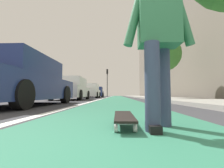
% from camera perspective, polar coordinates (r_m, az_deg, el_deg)
% --- Properties ---
extents(ground_plane, '(80.00, 80.00, 0.00)m').
position_cam_1_polar(ground_plane, '(10.52, 1.91, -5.72)').
color(ground_plane, '#38383D').
extents(bike_lane_paint, '(56.00, 2.21, 0.00)m').
position_cam_1_polar(bike_lane_paint, '(24.52, 1.88, -4.69)').
color(bike_lane_paint, '#2D7256').
rests_on(bike_lane_paint, ground).
extents(lane_stripe_white, '(52.00, 0.16, 0.01)m').
position_cam_1_polar(lane_stripe_white, '(20.55, -1.62, -4.83)').
color(lane_stripe_white, silver).
rests_on(lane_stripe_white, ground).
extents(sidewalk_curb, '(52.00, 3.20, 0.12)m').
position_cam_1_polar(sidewalk_curb, '(18.87, 13.09, -4.64)').
color(sidewalk_curb, '#9E9B93').
rests_on(sidewalk_curb, ground).
extents(building_facade, '(40.00, 1.20, 13.30)m').
position_cam_1_polar(building_facade, '(24.30, 17.99, 11.34)').
color(building_facade, slate).
rests_on(building_facade, ground).
extents(skateboard, '(0.84, 0.20, 0.11)m').
position_cam_1_polar(skateboard, '(1.74, 4.32, -11.74)').
color(skateboard, white).
rests_on(skateboard, ground).
extents(skater_person, '(0.46, 0.72, 1.64)m').
position_cam_1_polar(skater_person, '(1.74, 16.35, 16.66)').
color(skater_person, '#384260').
rests_on(skater_person, ground).
extents(parked_car_near, '(4.48, 2.05, 1.50)m').
position_cam_1_polar(parked_car_near, '(5.60, -29.90, 0.64)').
color(parked_car_near, navy).
rests_on(parked_car_near, ground).
extents(parked_car_mid, '(4.52, 2.01, 1.48)m').
position_cam_1_polar(parked_car_mid, '(11.06, -14.40, -1.84)').
color(parked_car_mid, silver).
rests_on(parked_car_mid, ground).
extents(parked_car_far, '(4.36, 2.03, 1.47)m').
position_cam_1_polar(parked_car_far, '(17.03, -7.98, -2.62)').
color(parked_car_far, silver).
rests_on(parked_car_far, ground).
extents(parked_car_end, '(4.11, 1.98, 1.48)m').
position_cam_1_polar(parked_car_end, '(23.59, -5.42, -2.98)').
color(parked_car_end, navy).
rests_on(parked_car_end, ground).
extents(traffic_light, '(0.33, 0.28, 4.62)m').
position_cam_1_polar(traffic_light, '(26.43, -1.72, 2.25)').
color(traffic_light, '#2D2D2D').
rests_on(traffic_light, ground).
extents(street_tree_mid, '(2.41, 2.41, 4.39)m').
position_cam_1_polar(street_tree_mid, '(11.84, 18.08, 10.06)').
color(street_tree_mid, brown).
rests_on(street_tree_mid, ground).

